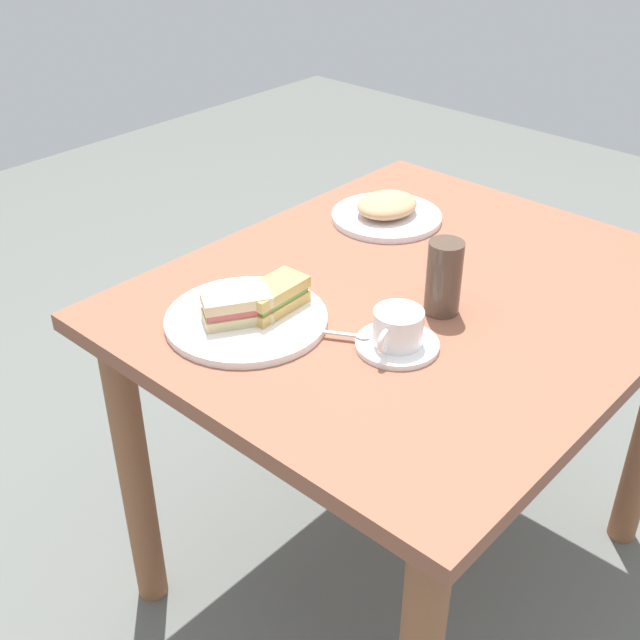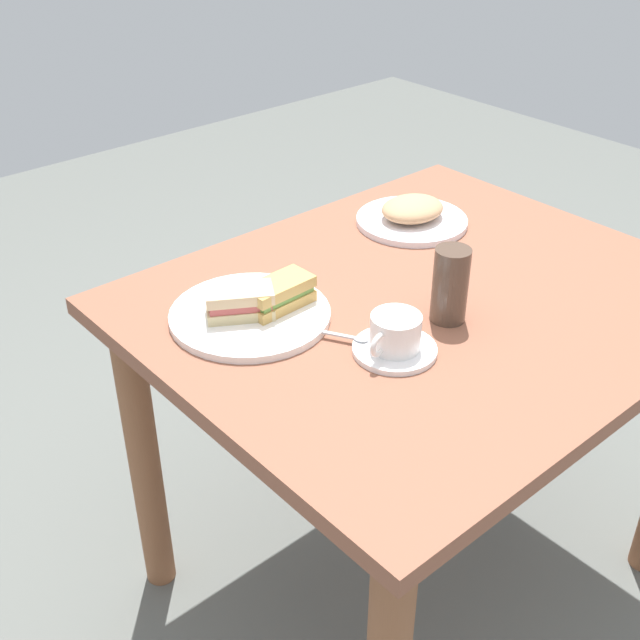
% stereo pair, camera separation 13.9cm
% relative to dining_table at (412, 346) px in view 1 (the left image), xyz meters
% --- Properties ---
extents(ground_plane, '(6.00, 6.00, 0.00)m').
position_rel_dining_table_xyz_m(ground_plane, '(0.00, 0.00, -0.62)').
color(ground_plane, '#60635E').
extents(dining_table, '(1.04, 0.87, 0.75)m').
position_rel_dining_table_xyz_m(dining_table, '(0.00, 0.00, 0.00)').
color(dining_table, brown).
rests_on(dining_table, ground_plane).
extents(sandwich_plate, '(0.29, 0.29, 0.01)m').
position_rel_dining_table_xyz_m(sandwich_plate, '(0.30, -0.15, 0.14)').
color(sandwich_plate, white).
rests_on(sandwich_plate, dining_table).
extents(sandwich_front, '(0.13, 0.12, 0.05)m').
position_rel_dining_table_xyz_m(sandwich_front, '(0.32, -0.15, 0.17)').
color(sandwich_front, '#D1BA84').
rests_on(sandwich_front, sandwich_plate).
extents(sandwich_back, '(0.13, 0.07, 0.05)m').
position_rel_dining_table_xyz_m(sandwich_back, '(0.25, -0.13, 0.17)').
color(sandwich_back, tan).
rests_on(sandwich_back, sandwich_plate).
extents(coffee_saucer, '(0.14, 0.14, 0.01)m').
position_rel_dining_table_xyz_m(coffee_saucer, '(0.18, 0.09, 0.14)').
color(coffee_saucer, white).
rests_on(coffee_saucer, dining_table).
extents(coffee_cup, '(0.11, 0.09, 0.06)m').
position_rel_dining_table_xyz_m(coffee_cup, '(0.18, 0.09, 0.17)').
color(coffee_cup, white).
rests_on(coffee_cup, coffee_saucer).
extents(spoon, '(0.06, 0.09, 0.01)m').
position_rel_dining_table_xyz_m(spoon, '(0.22, 0.03, 0.14)').
color(spoon, silver).
rests_on(spoon, coffee_saucer).
extents(side_plate, '(0.24, 0.24, 0.01)m').
position_rel_dining_table_xyz_m(side_plate, '(-0.21, -0.23, 0.14)').
color(side_plate, white).
rests_on(side_plate, dining_table).
extents(side_food_pile, '(0.15, 0.12, 0.04)m').
position_rel_dining_table_xyz_m(side_food_pile, '(-0.21, -0.23, 0.17)').
color(side_food_pile, tan).
rests_on(side_food_pile, side_plate).
extents(drinking_glass, '(0.06, 0.06, 0.14)m').
position_rel_dining_table_xyz_m(drinking_glass, '(0.03, 0.08, 0.20)').
color(drinking_glass, '#4F3C2F').
rests_on(drinking_glass, dining_table).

